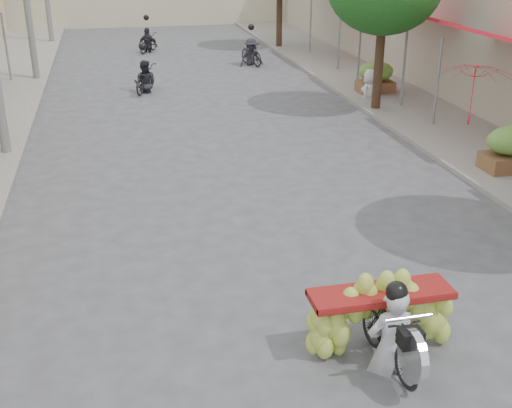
# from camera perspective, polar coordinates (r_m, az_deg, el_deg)

# --- Properties ---
(sidewalk_right) EXTENTS (4.00, 60.00, 0.12)m
(sidewalk_right) POSITION_cam_1_polar(r_m,az_deg,el_deg) (22.33, 13.40, 9.05)
(sidewalk_right) COLOR gray
(sidewalk_right) RESTS_ON ground
(produce_crate_mid) EXTENTS (1.20, 0.88, 1.16)m
(produce_crate_mid) POSITION_cam_1_polar(r_m,az_deg,el_deg) (15.95, 21.74, 4.87)
(produce_crate_mid) COLOR brown
(produce_crate_mid) RESTS_ON ground
(produce_crate_far) EXTENTS (1.20, 0.88, 1.16)m
(produce_crate_far) POSITION_cam_1_polar(r_m,az_deg,el_deg) (22.75, 10.61, 11.22)
(produce_crate_far) COLOR brown
(produce_crate_far) RESTS_ON ground
(banana_motorbike) EXTENTS (2.20, 1.77, 2.19)m
(banana_motorbike) POSITION_cam_1_polar(r_m,az_deg,el_deg) (8.57, 11.56, -9.42)
(banana_motorbike) COLOR black
(banana_motorbike) RESTS_ON ground
(market_umbrella) EXTENTS (1.87, 1.87, 1.54)m
(market_umbrella) POSITION_cam_1_polar(r_m,az_deg,el_deg) (16.49, 19.11, 11.78)
(market_umbrella) COLOR red
(market_umbrella) RESTS_ON ground
(pedestrian) EXTENTS (1.00, 0.94, 1.76)m
(pedestrian) POSITION_cam_1_polar(r_m,az_deg,el_deg) (22.20, 10.22, 11.71)
(pedestrian) COLOR white
(pedestrian) RESTS_ON ground
(bg_motorbike_a) EXTENTS (1.21, 1.77, 1.95)m
(bg_motorbike_a) POSITION_cam_1_polar(r_m,az_deg,el_deg) (23.18, -9.92, 11.55)
(bg_motorbike_a) COLOR black
(bg_motorbike_a) RESTS_ON ground
(bg_motorbike_b) EXTENTS (1.17, 1.77, 1.95)m
(bg_motorbike_b) POSITION_cam_1_polar(r_m,az_deg,el_deg) (27.60, -0.43, 13.94)
(bg_motorbike_b) COLOR black
(bg_motorbike_b) RESTS_ON ground
(bg_motorbike_c) EXTENTS (1.27, 1.64, 1.95)m
(bg_motorbike_c) POSITION_cam_1_polar(r_m,az_deg,el_deg) (31.11, -9.64, 14.61)
(bg_motorbike_c) COLOR black
(bg_motorbike_c) RESTS_ON ground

